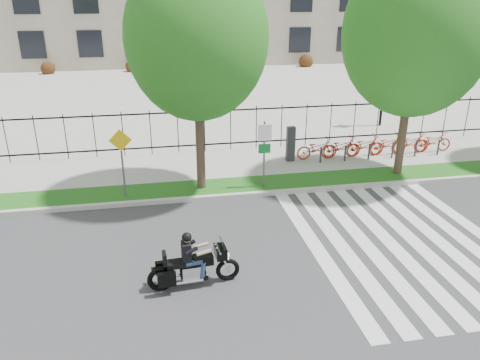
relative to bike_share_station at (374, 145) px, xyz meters
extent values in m
plane|color=#3B3B3E|center=(-7.33, -7.20, -0.63)|extent=(120.00, 120.00, 0.00)
cube|color=#BAB8AF|center=(-7.33, -3.10, -0.55)|extent=(60.00, 0.20, 0.15)
cube|color=#1D5A16|center=(-7.33, -2.25, -0.55)|extent=(60.00, 1.50, 0.15)
cube|color=#ADAAA1|center=(-7.33, 0.25, -0.55)|extent=(60.00, 3.50, 0.15)
cube|color=#ADAAA1|center=(-7.33, 17.80, -0.58)|extent=(80.00, 34.00, 0.10)
cylinder|color=black|center=(2.67, 4.80, 1.37)|extent=(0.14, 0.14, 4.00)
cylinder|color=black|center=(2.67, 4.80, 3.27)|extent=(0.06, 0.70, 0.70)
sphere|color=white|center=(2.32, 4.80, 3.37)|extent=(0.36, 0.36, 0.36)
sphere|color=white|center=(3.02, 4.80, 3.37)|extent=(0.36, 0.36, 0.36)
cylinder|color=#3C2C21|center=(-7.96, -2.25, 1.48)|extent=(0.32, 0.32, 3.92)
ellipsoid|color=#166319|center=(-7.96, -2.25, 4.88)|extent=(4.81, 4.81, 5.53)
cylinder|color=#3C2C21|center=(-0.04, -2.25, 1.44)|extent=(0.32, 0.32, 3.84)
ellipsoid|color=#166319|center=(-0.04, -2.25, 4.96)|extent=(5.33, 5.33, 6.13)
cube|color=#2D2D33|center=(-3.87, 0.00, 0.27)|extent=(0.35, 0.25, 1.50)
imported|color=#A8240E|center=(-2.67, 0.00, -0.01)|extent=(1.80, 0.63, 0.94)
cylinder|color=#2D2D33|center=(-2.67, -0.50, -0.13)|extent=(0.08, 0.08, 0.70)
imported|color=#A8240E|center=(-1.57, 0.00, -0.01)|extent=(1.80, 0.63, 0.94)
cylinder|color=#2D2D33|center=(-1.57, -0.50, -0.13)|extent=(0.08, 0.08, 0.70)
imported|color=#A8240E|center=(-0.47, 0.00, -0.01)|extent=(1.80, 0.63, 0.94)
cylinder|color=#2D2D33|center=(-0.47, -0.50, -0.13)|extent=(0.08, 0.08, 0.70)
imported|color=#A8240E|center=(0.63, 0.00, -0.01)|extent=(1.80, 0.63, 0.94)
cylinder|color=#2D2D33|center=(0.63, -0.50, -0.13)|extent=(0.08, 0.08, 0.70)
imported|color=#A8240E|center=(1.73, 0.00, -0.01)|extent=(1.80, 0.63, 0.94)
cylinder|color=#2D2D33|center=(1.73, -0.50, -0.13)|extent=(0.08, 0.08, 0.70)
imported|color=#A8240E|center=(2.83, 0.00, -0.01)|extent=(1.80, 0.63, 0.94)
cylinder|color=#2D2D33|center=(2.83, -0.50, -0.13)|extent=(0.08, 0.08, 0.70)
cylinder|color=#59595B|center=(-5.67, -2.60, 0.77)|extent=(0.07, 0.07, 2.50)
cube|color=white|center=(-5.67, -2.64, 1.62)|extent=(0.50, 0.03, 0.60)
cube|color=#0C6626|center=(-5.67, -2.64, 1.02)|extent=(0.45, 0.03, 0.35)
cylinder|color=#59595B|center=(-10.73, -2.60, 0.72)|extent=(0.07, 0.07, 2.40)
cube|color=yellow|center=(-10.73, -2.64, 1.62)|extent=(0.78, 0.03, 0.78)
torus|color=black|center=(-7.94, -8.21, -0.32)|extent=(0.63, 0.16, 0.62)
torus|color=black|center=(-9.66, -8.33, -0.32)|extent=(0.67, 0.18, 0.66)
cube|color=black|center=(-8.12, -8.22, 0.23)|extent=(0.31, 0.52, 0.27)
cube|color=#26262B|center=(-8.06, -8.22, 0.44)|extent=(0.17, 0.46, 0.28)
cube|color=silver|center=(-8.84, -8.27, -0.22)|extent=(0.56, 0.34, 0.36)
cube|color=black|center=(-8.57, -8.25, 0.08)|extent=(0.52, 0.34, 0.24)
cube|color=black|center=(-9.16, -8.29, 0.06)|extent=(0.65, 0.37, 0.13)
cube|color=black|center=(-9.52, -8.32, 0.26)|extent=(0.11, 0.31, 0.31)
cube|color=black|center=(-9.50, -8.59, -0.17)|extent=(0.46, 0.18, 0.36)
cube|color=black|center=(-9.54, -8.05, -0.17)|extent=(0.46, 0.18, 0.36)
cube|color=black|center=(-8.98, -8.28, 0.39)|extent=(0.24, 0.38, 0.47)
sphere|color=tan|center=(-8.95, -8.28, 0.73)|extent=(0.21, 0.21, 0.21)
sphere|color=black|center=(-8.95, -8.28, 0.77)|extent=(0.24, 0.24, 0.24)
camera|label=1|loc=(-9.53, -18.37, 6.32)|focal=35.00mm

